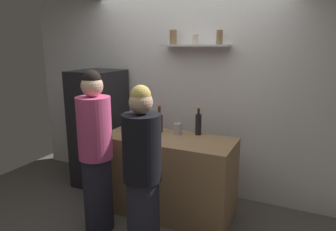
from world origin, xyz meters
The scene contains 11 objects.
back_wall_assembly centered at (0.00, 1.25, 1.30)m, with size 4.80×0.32×2.60m.
refrigerator centered at (-1.12, 0.85, 0.79)m, with size 0.58×0.67×1.58m.
counter centered at (0.07, 0.53, 0.45)m, with size 1.48×0.64×0.91m, color #9E7A51.
baking_pan centered at (-0.37, 0.62, 0.93)m, with size 0.34×0.24×0.05m, color gray.
utensil_holder centered at (0.12, 0.69, 0.98)m, with size 0.09×0.09×0.22m.
wine_bottle_dark_glass centered at (0.34, 0.77, 1.04)m, with size 0.07×0.07×0.33m.
wine_bottle_green_glass centered at (-0.32, 0.31, 1.02)m, with size 0.08×0.08×0.30m.
wine_bottle_amber_glass centered at (-0.12, 0.69, 1.03)m, with size 0.08×0.08×0.31m.
water_bottle_plastic centered at (-0.19, 0.44, 1.02)m, with size 0.10×0.10×0.25m.
person_blonde centered at (0.17, -0.24, 0.78)m, with size 0.34×0.34×1.59m.
person_pink_top centered at (-0.46, -0.07, 0.83)m, with size 0.34×0.34×1.68m.
Camera 1 is at (1.43, -2.40, 1.92)m, focal length 32.48 mm.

